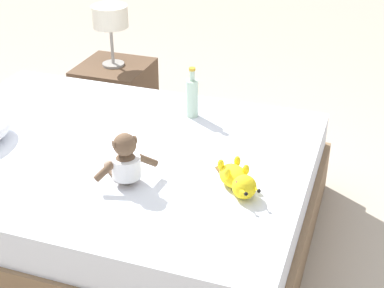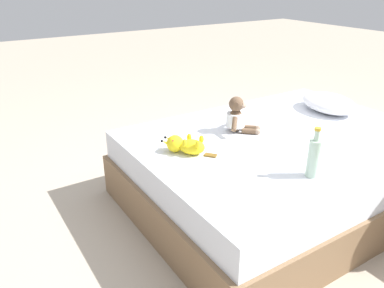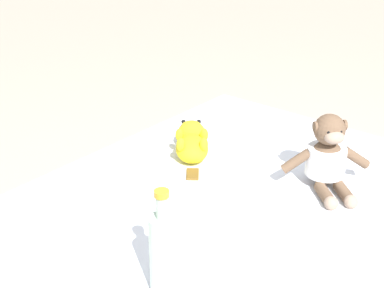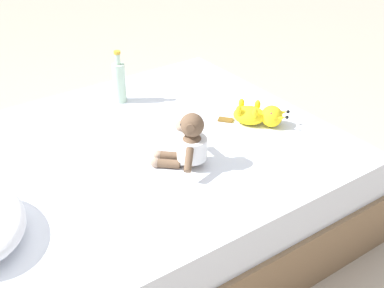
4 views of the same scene
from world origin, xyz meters
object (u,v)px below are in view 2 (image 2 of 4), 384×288
(plush_monkey, at_px, (237,117))
(glass_bottle, at_px, (314,157))
(plush_yellow_creature, at_px, (185,145))
(bed, at_px, (282,168))
(pillow, at_px, (329,103))

(plush_monkey, distance_m, glass_bottle, 0.69)
(plush_monkey, relative_size, glass_bottle, 0.96)
(plush_monkey, bearing_deg, plush_yellow_creature, -78.20)
(bed, distance_m, plush_yellow_creature, 0.74)
(glass_bottle, bearing_deg, plush_yellow_creature, -145.69)
(glass_bottle, bearing_deg, pillow, 125.21)
(bed, height_order, plush_yellow_creature, plush_yellow_creature)
(pillow, distance_m, plush_yellow_creature, 1.29)
(bed, relative_size, pillow, 3.86)
(bed, xyz_separation_m, pillow, (-0.19, 0.63, 0.29))
(pillow, relative_size, plush_yellow_creature, 1.76)
(plush_yellow_creature, bearing_deg, pillow, 91.93)
(bed, relative_size, glass_bottle, 7.25)
(plush_monkey, xyz_separation_m, glass_bottle, (0.68, -0.06, 0.01))
(pillow, distance_m, glass_bottle, 1.09)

